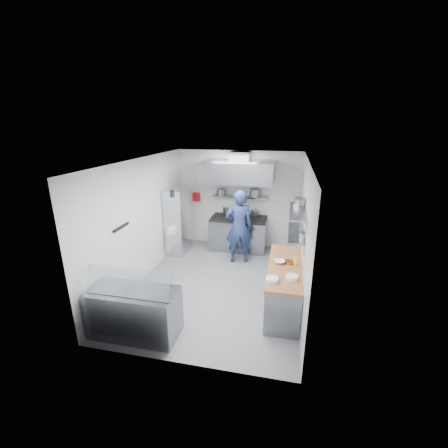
% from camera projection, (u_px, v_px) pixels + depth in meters
% --- Properties ---
extents(floor, '(5.00, 5.00, 0.00)m').
position_uv_depth(floor, '(218.00, 283.00, 6.93)').
color(floor, slate).
rests_on(floor, ground).
extents(ceiling, '(5.00, 5.00, 0.00)m').
position_uv_depth(ceiling, '(218.00, 161.00, 6.04)').
color(ceiling, silver).
rests_on(ceiling, wall_back).
extents(wall_back, '(3.60, 2.80, 0.02)m').
position_uv_depth(wall_back, '(238.00, 199.00, 8.80)').
color(wall_back, white).
rests_on(wall_back, floor).
extents(wall_front, '(3.60, 2.80, 0.02)m').
position_uv_depth(wall_front, '(176.00, 283.00, 4.17)').
color(wall_front, white).
rests_on(wall_front, floor).
extents(wall_left, '(2.80, 5.00, 0.02)m').
position_uv_depth(wall_left, '(142.00, 221.00, 6.85)').
color(wall_left, white).
rests_on(wall_left, floor).
extents(wall_right, '(2.80, 5.00, 0.02)m').
position_uv_depth(wall_right, '(304.00, 232.00, 6.12)').
color(wall_right, white).
rests_on(wall_right, floor).
extents(gas_range, '(1.60, 0.80, 0.90)m').
position_uv_depth(gas_range, '(238.00, 234.00, 8.71)').
color(gas_range, gray).
rests_on(gas_range, floor).
extents(cooktop, '(1.57, 0.78, 0.06)m').
position_uv_depth(cooktop, '(239.00, 219.00, 8.56)').
color(cooktop, black).
rests_on(cooktop, gas_range).
extents(stock_pot_left, '(0.30, 0.30, 0.20)m').
position_uv_depth(stock_pot_left, '(228.00, 210.00, 8.97)').
color(stock_pot_left, slate).
rests_on(stock_pot_left, cooktop).
extents(stock_pot_mid, '(0.35, 0.35, 0.24)m').
position_uv_depth(stock_pot_mid, '(235.00, 213.00, 8.60)').
color(stock_pot_mid, slate).
rests_on(stock_pot_mid, cooktop).
extents(stock_pot_right, '(0.24, 0.24, 0.16)m').
position_uv_depth(stock_pot_right, '(255.00, 213.00, 8.72)').
color(stock_pot_right, slate).
rests_on(stock_pot_right, cooktop).
extents(over_range_shelf, '(1.60, 0.30, 0.04)m').
position_uv_depth(over_range_shelf, '(240.00, 197.00, 8.59)').
color(over_range_shelf, gray).
rests_on(over_range_shelf, wall_back).
extents(shelf_pot_a, '(0.27, 0.27, 0.18)m').
position_uv_depth(shelf_pot_a, '(221.00, 192.00, 8.64)').
color(shelf_pot_a, slate).
rests_on(shelf_pot_a, over_range_shelf).
extents(shelf_pot_b, '(0.29, 0.29, 0.22)m').
position_uv_depth(shelf_pot_b, '(255.00, 193.00, 8.43)').
color(shelf_pot_b, slate).
rests_on(shelf_pot_b, over_range_shelf).
extents(extractor_hood, '(1.90, 1.15, 0.55)m').
position_uv_depth(extractor_hood, '(238.00, 171.00, 7.96)').
color(extractor_hood, gray).
rests_on(extractor_hood, wall_back).
extents(hood_duct, '(0.55, 0.55, 0.24)m').
position_uv_depth(hood_duct, '(240.00, 156.00, 8.05)').
color(hood_duct, slate).
rests_on(hood_duct, extractor_hood).
extents(red_firebox, '(0.22, 0.10, 0.26)m').
position_uv_depth(red_firebox, '(197.00, 197.00, 8.99)').
color(red_firebox, '#B50E17').
rests_on(red_firebox, wall_back).
extents(chef, '(0.81, 0.65, 1.94)m').
position_uv_depth(chef, '(239.00, 227.00, 7.75)').
color(chef, navy).
rests_on(chef, floor).
extents(wire_rack, '(0.50, 0.90, 1.85)m').
position_uv_depth(wire_rack, '(178.00, 221.00, 8.40)').
color(wire_rack, silver).
rests_on(wire_rack, floor).
extents(rack_bin_a, '(0.16, 0.20, 0.18)m').
position_uv_depth(rack_bin_a, '(171.00, 231.00, 7.94)').
color(rack_bin_a, white).
rests_on(rack_bin_a, wire_rack).
extents(rack_bin_b, '(0.14, 0.18, 0.16)m').
position_uv_depth(rack_bin_b, '(176.00, 209.00, 8.17)').
color(rack_bin_b, yellow).
rests_on(rack_bin_b, wire_rack).
extents(rack_jar, '(0.12, 0.12, 0.18)m').
position_uv_depth(rack_jar, '(172.00, 194.00, 7.69)').
color(rack_jar, black).
rests_on(rack_jar, wire_rack).
extents(knife_strip, '(0.04, 0.55, 0.05)m').
position_uv_depth(knife_strip, '(121.00, 227.00, 5.97)').
color(knife_strip, black).
rests_on(knife_strip, wall_left).
extents(prep_counter_base, '(0.62, 2.00, 0.84)m').
position_uv_depth(prep_counter_base, '(284.00, 287.00, 5.94)').
color(prep_counter_base, gray).
rests_on(prep_counter_base, floor).
extents(prep_counter_top, '(0.65, 2.04, 0.06)m').
position_uv_depth(prep_counter_top, '(285.00, 267.00, 5.80)').
color(prep_counter_top, '#9D6E43').
rests_on(prep_counter_top, prep_counter_base).
extents(plate_stack_a, '(0.22, 0.22, 0.06)m').
position_uv_depth(plate_stack_a, '(292.00, 277.00, 5.29)').
color(plate_stack_a, white).
rests_on(plate_stack_a, prep_counter_top).
extents(plate_stack_b, '(0.23, 0.23, 0.06)m').
position_uv_depth(plate_stack_b, '(272.00, 279.00, 5.22)').
color(plate_stack_b, white).
rests_on(plate_stack_b, prep_counter_top).
extents(copper_pan, '(0.17, 0.17, 0.06)m').
position_uv_depth(copper_pan, '(289.00, 262.00, 5.87)').
color(copper_pan, '#B76B33').
rests_on(copper_pan, prep_counter_top).
extents(squeeze_bottle, '(0.06, 0.06, 0.18)m').
position_uv_depth(squeeze_bottle, '(295.00, 261.00, 5.78)').
color(squeeze_bottle, yellow).
rests_on(squeeze_bottle, prep_counter_top).
extents(mixing_bowl, '(0.27, 0.27, 0.05)m').
position_uv_depth(mixing_bowl, '(279.00, 262.00, 5.90)').
color(mixing_bowl, white).
rests_on(mixing_bowl, prep_counter_top).
extents(wall_shelf_lower, '(0.30, 1.30, 0.04)m').
position_uv_depth(wall_shelf_lower, '(296.00, 232.00, 5.84)').
color(wall_shelf_lower, gray).
rests_on(wall_shelf_lower, wall_right).
extents(wall_shelf_upper, '(0.30, 1.30, 0.04)m').
position_uv_depth(wall_shelf_upper, '(298.00, 211.00, 5.71)').
color(wall_shelf_upper, gray).
rests_on(wall_shelf_upper, wall_right).
extents(shelf_pot_c, '(0.21, 0.21, 0.10)m').
position_uv_depth(shelf_pot_c, '(306.00, 235.00, 5.47)').
color(shelf_pot_c, slate).
rests_on(shelf_pot_c, wall_shelf_lower).
extents(shelf_pot_d, '(0.28, 0.28, 0.14)m').
position_uv_depth(shelf_pot_d, '(301.00, 201.00, 6.07)').
color(shelf_pot_d, slate).
rests_on(shelf_pot_d, wall_shelf_upper).
extents(display_case, '(1.50, 0.70, 0.85)m').
position_uv_depth(display_case, '(135.00, 312.00, 5.15)').
color(display_case, gray).
rests_on(display_case, floor).
extents(display_glass, '(1.47, 0.19, 0.42)m').
position_uv_depth(display_glass, '(128.00, 283.00, 4.83)').
color(display_glass, silver).
rests_on(display_glass, display_case).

